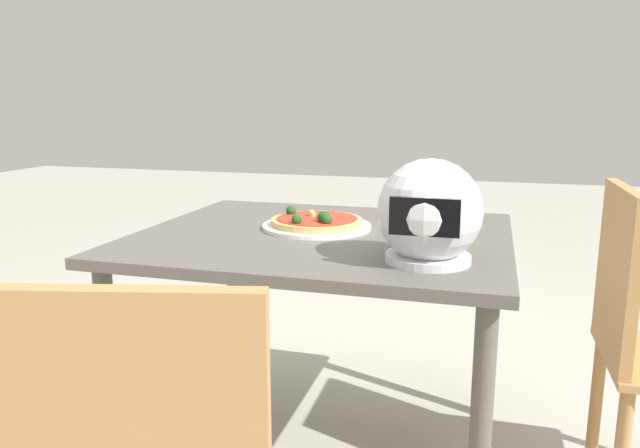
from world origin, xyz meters
The scene contains 4 objects.
dining_table centered at (0.00, 0.00, 0.65)m, with size 1.08×0.93×0.73m.
pizza_plate centered at (0.04, -0.06, 0.74)m, with size 0.33×0.33×0.01m, color white.
pizza centered at (0.04, -0.05, 0.76)m, with size 0.28×0.28×0.05m.
motorcycle_helmet centered at (-0.33, 0.25, 0.85)m, with size 0.25×0.25×0.25m.
Camera 1 is at (-0.47, 1.68, 1.12)m, focal length 33.65 mm.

